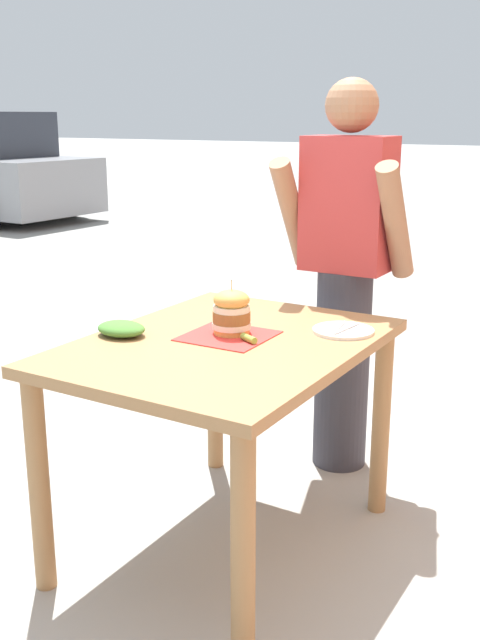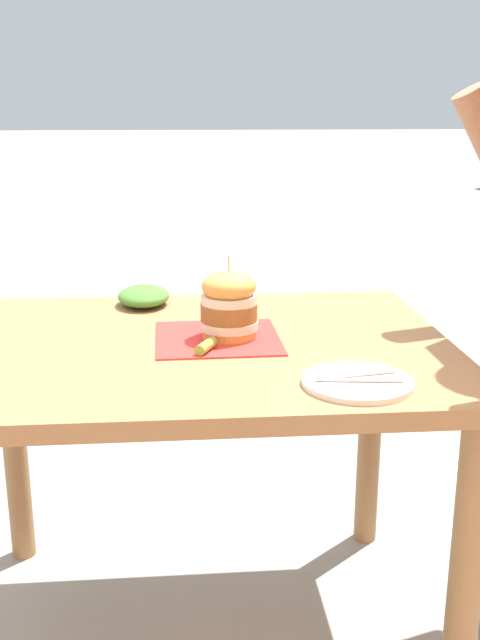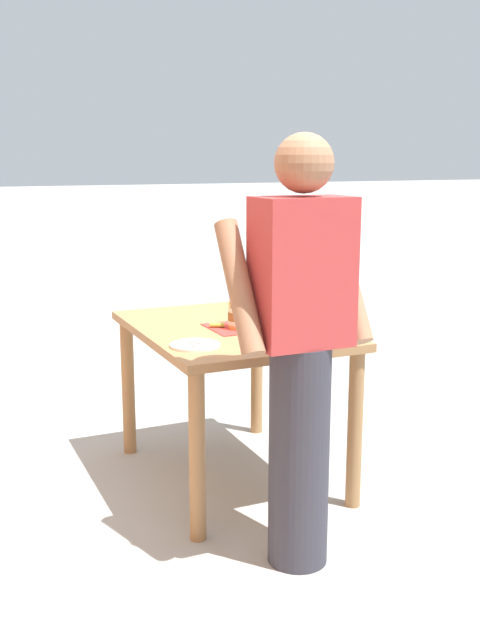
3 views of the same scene
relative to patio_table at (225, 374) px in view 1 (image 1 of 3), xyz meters
The scene contains 8 objects.
ground_plane 0.67m from the patio_table, ahead, with size 80.00×80.00×0.00m, color #9E9E99.
patio_table is the anchor object (origin of this frame).
serving_paper 0.13m from the patio_table, 109.72° to the left, with size 0.29×0.29×0.00m, color red.
sandwich 0.22m from the patio_table, 104.85° to the left, with size 0.14×0.14×0.19m.
pickle_spear 0.16m from the patio_table, 11.48° to the left, with size 0.02×0.02×0.07m, color #8EA83D.
side_plate_with_forks 0.45m from the patio_table, 44.85° to the left, with size 0.22×0.22×0.02m.
side_salad 0.40m from the patio_table, 158.43° to the right, with size 0.18×0.14×0.05m, color #477F33.
diner_across_table 0.88m from the patio_table, 84.63° to the left, with size 0.55×0.35×1.69m.
Camera 1 is at (1.31, -2.09, 1.54)m, focal length 42.00 mm.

